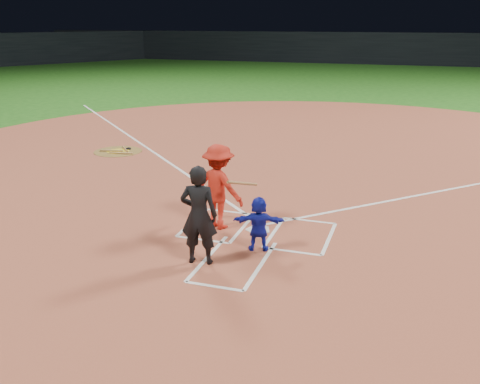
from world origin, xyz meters
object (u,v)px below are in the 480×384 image
(home_plate, at_px, (258,230))
(on_deck_circle, at_px, (118,151))
(umpire, at_px, (199,215))
(batter_at_plate, at_px, (219,187))
(catcher, at_px, (259,224))

(home_plate, height_order, on_deck_circle, home_plate)
(home_plate, relative_size, umpire, 0.31)
(on_deck_circle, bearing_deg, umpire, -50.42)
(on_deck_circle, xyz_separation_m, batter_at_plate, (5.94, -5.68, 0.95))
(home_plate, bearing_deg, umpire, 72.47)
(umpire, height_order, batter_at_plate, umpire)
(on_deck_circle, relative_size, batter_at_plate, 0.89)
(on_deck_circle, bearing_deg, home_plate, -39.23)
(on_deck_circle, distance_m, batter_at_plate, 8.27)
(on_deck_circle, height_order, batter_at_plate, batter_at_plate)
(home_plate, distance_m, batter_at_plate, 1.31)
(on_deck_circle, bearing_deg, catcher, -42.77)
(home_plate, relative_size, batter_at_plate, 0.31)
(home_plate, xyz_separation_m, on_deck_circle, (-6.84, 5.58, -0.00))
(umpire, distance_m, batter_at_plate, 1.87)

